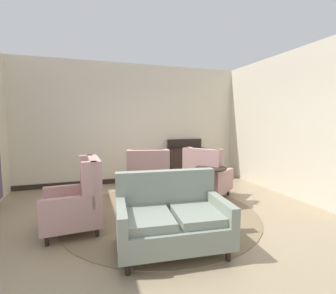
{
  "coord_description": "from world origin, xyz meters",
  "views": [
    {
      "loc": [
        -1.19,
        -3.65,
        1.61
      ],
      "look_at": [
        0.33,
        0.88,
        1.1
      ],
      "focal_mm": 26.05,
      "sensor_mm": 36.0,
      "label": 1
    }
  ],
  "objects_px": {
    "porcelain_vase": "(166,182)",
    "settee": "(171,218)",
    "armchair_back_corner": "(78,201)",
    "sideboard": "(187,162)",
    "armchair_far_left": "(148,177)",
    "side_table": "(211,182)",
    "coffee_table": "(164,195)",
    "armchair_beside_settee": "(206,177)"
  },
  "relations": [
    {
      "from": "coffee_table",
      "to": "armchair_back_corner",
      "type": "bearing_deg",
      "value": -171.8
    },
    {
      "from": "coffee_table",
      "to": "armchair_back_corner",
      "type": "xyz_separation_m",
      "value": [
        -1.37,
        -0.2,
        0.11
      ]
    },
    {
      "from": "side_table",
      "to": "coffee_table",
      "type": "bearing_deg",
      "value": -170.2
    },
    {
      "from": "coffee_table",
      "to": "armchair_far_left",
      "type": "height_order",
      "value": "armchair_far_left"
    },
    {
      "from": "coffee_table",
      "to": "sideboard",
      "type": "bearing_deg",
      "value": 58.26
    },
    {
      "from": "coffee_table",
      "to": "side_table",
      "type": "relative_size",
      "value": 1.04
    },
    {
      "from": "armchair_back_corner",
      "to": "armchair_far_left",
      "type": "xyz_separation_m",
      "value": [
        1.34,
        1.23,
        -0.02
      ]
    },
    {
      "from": "coffee_table",
      "to": "settee",
      "type": "distance_m",
      "value": 1.12
    },
    {
      "from": "armchair_far_left",
      "to": "coffee_table",
      "type": "bearing_deg",
      "value": 102.65
    },
    {
      "from": "coffee_table",
      "to": "side_table",
      "type": "xyz_separation_m",
      "value": [
        1.0,
        0.17,
        0.1
      ]
    },
    {
      "from": "porcelain_vase",
      "to": "settee",
      "type": "relative_size",
      "value": 0.24
    },
    {
      "from": "porcelain_vase",
      "to": "armchair_far_left",
      "type": "distance_m",
      "value": 1.08
    },
    {
      "from": "settee",
      "to": "side_table",
      "type": "bearing_deg",
      "value": 51.11
    },
    {
      "from": "porcelain_vase",
      "to": "armchair_back_corner",
      "type": "distance_m",
      "value": 1.42
    },
    {
      "from": "porcelain_vase",
      "to": "sideboard",
      "type": "height_order",
      "value": "sideboard"
    },
    {
      "from": "coffee_table",
      "to": "armchair_far_left",
      "type": "relative_size",
      "value": 0.74
    },
    {
      "from": "porcelain_vase",
      "to": "settee",
      "type": "height_order",
      "value": "settee"
    },
    {
      "from": "porcelain_vase",
      "to": "armchair_back_corner",
      "type": "height_order",
      "value": "armchair_back_corner"
    },
    {
      "from": "side_table",
      "to": "settee",
      "type": "bearing_deg",
      "value": -134.35
    },
    {
      "from": "porcelain_vase",
      "to": "sideboard",
      "type": "bearing_deg",
      "value": 59.28
    },
    {
      "from": "armchair_back_corner",
      "to": "side_table",
      "type": "bearing_deg",
      "value": 95.55
    },
    {
      "from": "coffee_table",
      "to": "porcelain_vase",
      "type": "height_order",
      "value": "porcelain_vase"
    },
    {
      "from": "settee",
      "to": "sideboard",
      "type": "bearing_deg",
      "value": 69.5
    },
    {
      "from": "porcelain_vase",
      "to": "side_table",
      "type": "relative_size",
      "value": 0.46
    },
    {
      "from": "settee",
      "to": "side_table",
      "type": "distance_m",
      "value": 1.77
    },
    {
      "from": "armchair_back_corner",
      "to": "side_table",
      "type": "height_order",
      "value": "armchair_back_corner"
    },
    {
      "from": "settee",
      "to": "sideboard",
      "type": "distance_m",
      "value": 3.69
    },
    {
      "from": "porcelain_vase",
      "to": "armchair_back_corner",
      "type": "bearing_deg",
      "value": -173.21
    },
    {
      "from": "armchair_beside_settee",
      "to": "sideboard",
      "type": "relative_size",
      "value": 1.03
    },
    {
      "from": "settee",
      "to": "sideboard",
      "type": "xyz_separation_m",
      "value": [
        1.61,
        3.31,
        0.11
      ]
    },
    {
      "from": "porcelain_vase",
      "to": "coffee_table",
      "type": "bearing_deg",
      "value": 140.86
    },
    {
      "from": "armchair_back_corner",
      "to": "armchair_far_left",
      "type": "distance_m",
      "value": 1.83
    },
    {
      "from": "settee",
      "to": "armchair_back_corner",
      "type": "xyz_separation_m",
      "value": [
        -1.13,
        0.9,
        0.06
      ]
    },
    {
      "from": "coffee_table",
      "to": "sideboard",
      "type": "height_order",
      "value": "sideboard"
    },
    {
      "from": "porcelain_vase",
      "to": "armchair_back_corner",
      "type": "xyz_separation_m",
      "value": [
        -1.4,
        -0.17,
        -0.13
      ]
    },
    {
      "from": "armchair_beside_settee",
      "to": "side_table",
      "type": "relative_size",
      "value": 1.55
    },
    {
      "from": "armchair_far_left",
      "to": "armchair_beside_settee",
      "type": "height_order",
      "value": "armchair_beside_settee"
    },
    {
      "from": "armchair_far_left",
      "to": "side_table",
      "type": "bearing_deg",
      "value": 151.15
    },
    {
      "from": "porcelain_vase",
      "to": "sideboard",
      "type": "distance_m",
      "value": 2.62
    },
    {
      "from": "settee",
      "to": "armchair_back_corner",
      "type": "height_order",
      "value": "armchair_back_corner"
    },
    {
      "from": "coffee_table",
      "to": "porcelain_vase",
      "type": "xyz_separation_m",
      "value": [
        0.04,
        -0.03,
        0.24
      ]
    },
    {
      "from": "settee",
      "to": "armchair_far_left",
      "type": "height_order",
      "value": "armchair_far_left"
    }
  ]
}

